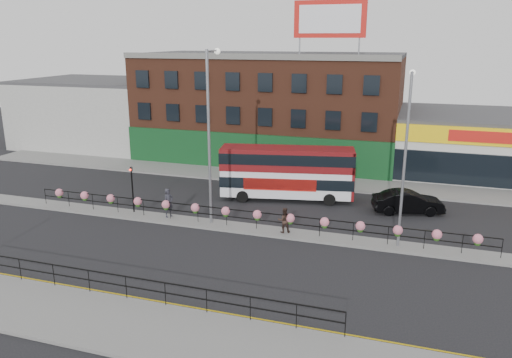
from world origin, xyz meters
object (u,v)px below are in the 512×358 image
(pedestrian_a, at_px, (168,203))
(pedestrian_b, at_px, (284,220))
(lamp_column_west, at_px, (210,123))
(car, at_px, (408,202))
(lamp_column_east, at_px, (406,145))
(double_decker_bus, at_px, (288,168))

(pedestrian_a, relative_size, pedestrian_b, 1.22)
(pedestrian_b, bearing_deg, lamp_column_west, -29.21)
(car, distance_m, pedestrian_a, 16.38)
(pedestrian_b, xyz_separation_m, lamp_column_east, (6.78, 0.34, 5.05))
(double_decker_bus, height_order, car, double_decker_bus)
(pedestrian_a, bearing_deg, lamp_column_west, -67.15)
(car, height_order, lamp_column_west, lamp_column_west)
(car, bearing_deg, double_decker_bus, 72.44)
(double_decker_bus, height_order, lamp_column_east, lamp_column_east)
(lamp_column_west, height_order, lamp_column_east, lamp_column_west)
(pedestrian_a, bearing_deg, double_decker_bus, -24.44)
(double_decker_bus, height_order, pedestrian_a, double_decker_bus)
(pedestrian_b, bearing_deg, car, -161.38)
(car, xyz_separation_m, lamp_column_west, (-12.05, -6.05, 5.85))
(pedestrian_a, height_order, lamp_column_east, lamp_column_east)
(car, relative_size, lamp_column_west, 0.46)
(double_decker_bus, xyz_separation_m, car, (8.70, -0.32, -1.65))
(pedestrian_a, bearing_deg, lamp_column_east, -69.57)
(pedestrian_a, height_order, lamp_column_west, lamp_column_west)
(double_decker_bus, relative_size, lamp_column_west, 0.92)
(double_decker_bus, relative_size, car, 2.00)
(car, relative_size, pedestrian_b, 3.15)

